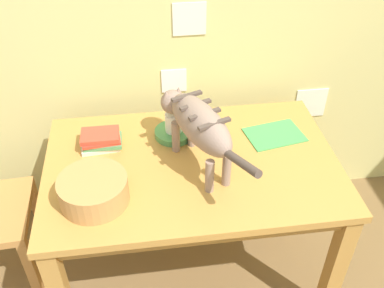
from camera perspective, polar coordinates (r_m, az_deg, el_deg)
dining_table at (r=1.97m, az=-0.00°, el=-4.33°), size 1.27×0.81×0.72m
cat at (r=1.77m, az=0.74°, el=2.70°), size 0.30×0.66×0.31m
saucer_bowl at (r=2.05m, az=-2.36°, el=1.44°), size 0.18×0.18×0.03m
coffee_mug at (r=2.01m, az=-2.29°, el=2.81°), size 0.12×0.08×0.09m
magazine at (r=2.09m, az=10.62°, el=1.19°), size 0.29×0.23×0.01m
book_stack at (r=2.01m, az=-11.68°, el=0.50°), size 0.19×0.13×0.07m
wicker_basket at (r=1.75m, az=-12.61°, el=-5.81°), size 0.27×0.27×0.11m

